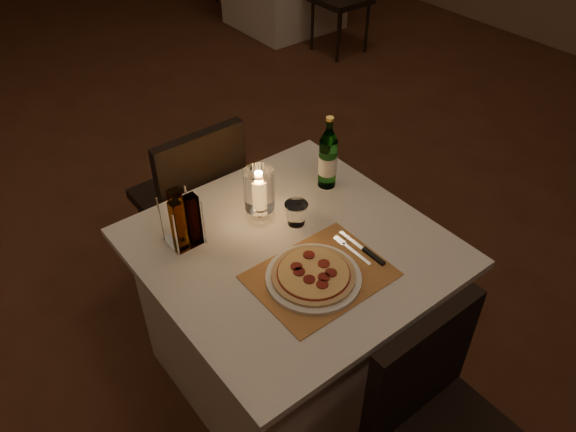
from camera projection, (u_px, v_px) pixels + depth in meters
floor at (208, 267)px, 2.97m from camera, size 8.00×10.00×0.02m
main_table at (291, 312)px, 2.23m from camera, size 1.00×1.00×0.74m
chair_near at (439, 418)px, 1.69m from camera, size 0.42×0.42×0.90m
chair_far at (194, 192)px, 2.55m from camera, size 0.42×0.42×0.90m
placemat at (320, 275)px, 1.88m from camera, size 0.45×0.34×0.00m
plate at (313, 278)px, 1.86m from camera, size 0.32×0.32×0.01m
pizza at (314, 274)px, 1.85m from camera, size 0.28×0.28×0.02m
fork at (350, 248)px, 1.97m from camera, size 0.02×0.18×0.00m
knife at (369, 253)px, 1.95m from camera, size 0.02×0.22×0.01m
tumbler at (296, 214)px, 2.06m from camera, size 0.09×0.09×0.09m
water_bottle at (328, 159)px, 2.19m from camera, size 0.07×0.07×0.31m
hurricane_candle at (259, 191)px, 2.03m from camera, size 0.11×0.11×0.21m
cruet_caddy at (183, 221)px, 1.95m from camera, size 0.12×0.12×0.21m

